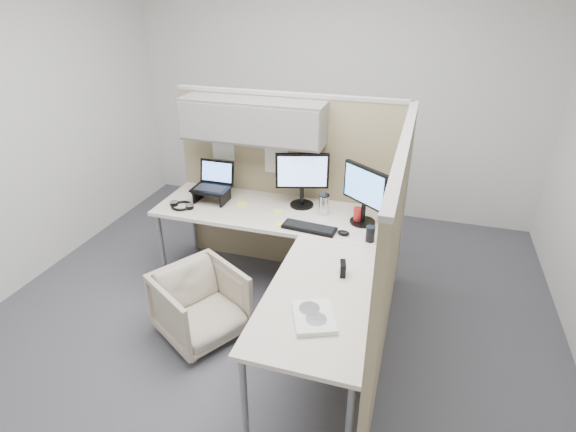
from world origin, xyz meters
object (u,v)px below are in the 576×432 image
(desk, at_px, (286,243))
(monitor_left, at_px, (302,176))
(office_chair, at_px, (200,302))
(keyboard, at_px, (309,228))

(desk, bearing_deg, monitor_left, 93.97)
(desk, distance_m, office_chair, 0.78)
(keyboard, bearing_deg, office_chair, -135.25)
(monitor_left, bearing_deg, keyboard, -83.21)
(office_chair, height_order, keyboard, keyboard)
(office_chair, xyz_separation_m, monitor_left, (0.52, 0.95, 0.71))
(desk, bearing_deg, keyboard, 55.03)
(office_chair, xyz_separation_m, keyboard, (0.68, 0.56, 0.45))
(desk, xyz_separation_m, keyboard, (0.13, 0.18, 0.05))
(desk, height_order, keyboard, keyboard)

